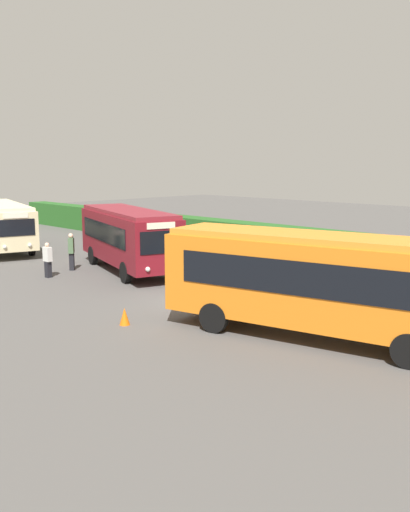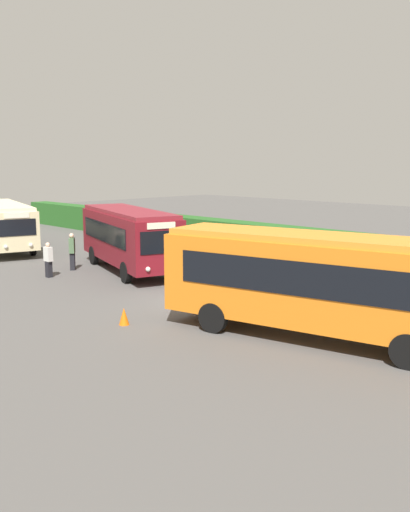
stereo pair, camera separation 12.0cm
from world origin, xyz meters
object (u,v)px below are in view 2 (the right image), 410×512
object	(u,v)px
bus_cream	(3,223)
bus_maroon	(129,236)
person_left	(72,250)
bus_orange	(316,280)
person_center	(48,259)
traffic_cone	(124,316)

from	to	relation	value
bus_cream	bus_maroon	xyz separation A→B (m)	(11.12, 1.49, 0.09)
bus_cream	person_left	world-z (taller)	bus_cream
bus_orange	person_left	bearing A→B (deg)	164.36
bus_cream	bus_orange	size ratio (longest dim) A/B	0.95
bus_cream	person_left	bearing A→B (deg)	12.80
bus_orange	person_center	distance (m)	14.69
bus_cream	traffic_cone	xyz separation A→B (m)	(18.73, -4.51, -1.43)
bus_orange	traffic_cone	distance (m)	6.66
bus_maroon	person_left	size ratio (longest dim) A/B	4.68
person_center	person_left	bearing A→B (deg)	22.02
bus_maroon	traffic_cone	bearing A→B (deg)	-20.44
person_left	traffic_cone	world-z (taller)	person_left
person_left	bus_orange	bearing A→B (deg)	-51.95
bus_orange	traffic_cone	world-z (taller)	bus_orange
person_center	bus_maroon	bearing A→B (deg)	-22.78
person_center	traffic_cone	world-z (taller)	person_center
person_left	person_center	xyz separation A→B (m)	(0.79, -1.81, -0.13)
bus_cream	traffic_cone	world-z (taller)	bus_cream
bus_cream	bus_maroon	bearing A→B (deg)	23.51
bus_maroon	traffic_cone	distance (m)	9.81
bus_orange	person_center	bearing A→B (deg)	171.30
bus_orange	traffic_cone	size ratio (longest dim) A/B	17.13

